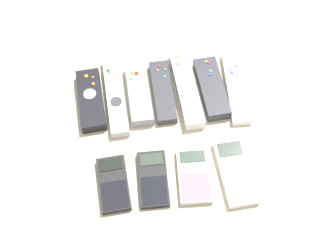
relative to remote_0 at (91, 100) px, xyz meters
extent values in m
plane|color=beige|center=(0.17, -0.13, -0.01)|extent=(3.00, 3.00, 0.00)
cube|color=black|center=(0.00, 0.00, 0.00)|extent=(0.07, 0.17, 0.03)
cylinder|color=#99999E|center=(0.00, 0.01, 0.01)|extent=(0.03, 0.03, 0.00)
cylinder|color=orange|center=(0.01, 0.04, 0.01)|extent=(0.01, 0.01, 0.00)
cylinder|color=yellow|center=(-0.01, 0.06, 0.01)|extent=(0.01, 0.01, 0.00)
cylinder|color=orange|center=(0.01, 0.06, 0.01)|extent=(0.01, 0.01, 0.00)
cube|color=silver|center=(0.06, 0.01, 0.00)|extent=(0.05, 0.22, 0.02)
cylinder|color=#38383D|center=(0.06, -0.02, 0.01)|extent=(0.03, 0.03, 0.00)
cylinder|color=green|center=(0.05, 0.07, 0.01)|extent=(0.01, 0.01, 0.00)
cylinder|color=yellow|center=(0.07, 0.05, 0.01)|extent=(0.01, 0.01, 0.00)
cylinder|color=blue|center=(0.05, 0.07, 0.01)|extent=(0.01, 0.01, 0.00)
cylinder|color=silver|center=(0.05, 0.08, 0.01)|extent=(0.01, 0.01, 0.00)
cube|color=gray|center=(0.11, 0.00, 0.00)|extent=(0.05, 0.17, 0.03)
cylinder|color=green|center=(0.10, 0.04, 0.01)|extent=(0.01, 0.01, 0.00)
cylinder|color=red|center=(0.11, 0.05, 0.01)|extent=(0.01, 0.01, 0.00)
cylinder|color=orange|center=(0.11, 0.05, 0.01)|extent=(0.01, 0.01, 0.00)
cylinder|color=orange|center=(0.10, 0.06, 0.01)|extent=(0.01, 0.01, 0.00)
cube|color=#333338|center=(0.17, 0.00, 0.00)|extent=(0.05, 0.17, 0.02)
cylinder|color=orange|center=(0.17, 0.06, 0.01)|extent=(0.01, 0.01, 0.00)
cylinder|color=green|center=(0.18, 0.04, 0.01)|extent=(0.01, 0.01, 0.00)
cylinder|color=red|center=(0.17, 0.07, 0.01)|extent=(0.01, 0.01, 0.00)
cylinder|color=green|center=(0.18, 0.06, 0.01)|extent=(0.01, 0.01, 0.00)
cube|color=white|center=(0.23, 0.00, 0.00)|extent=(0.06, 0.22, 0.03)
cylinder|color=silver|center=(0.23, 0.01, 0.01)|extent=(0.03, 0.03, 0.00)
cylinder|color=yellow|center=(0.22, 0.09, 0.01)|extent=(0.01, 0.01, 0.00)
cylinder|color=green|center=(0.22, 0.07, 0.01)|extent=(0.01, 0.01, 0.00)
cube|color=#333338|center=(0.29, 0.00, 0.00)|extent=(0.06, 0.17, 0.03)
cylinder|color=red|center=(0.29, 0.06, 0.01)|extent=(0.01, 0.01, 0.00)
cylinder|color=blue|center=(0.29, 0.03, 0.01)|extent=(0.01, 0.01, 0.00)
cylinder|color=green|center=(0.29, 0.04, 0.01)|extent=(0.01, 0.01, 0.00)
cylinder|color=yellow|center=(0.29, 0.07, 0.01)|extent=(0.01, 0.01, 0.00)
cube|color=white|center=(0.35, 0.00, -0.01)|extent=(0.06, 0.21, 0.02)
cylinder|color=blue|center=(0.34, 0.03, 0.00)|extent=(0.01, 0.01, 0.00)
cylinder|color=blue|center=(0.34, 0.04, 0.00)|extent=(0.01, 0.01, 0.00)
cylinder|color=blue|center=(0.36, 0.05, 0.00)|extent=(0.01, 0.01, 0.00)
cube|color=black|center=(0.04, -0.22, -0.01)|extent=(0.07, 0.13, 0.02)
cube|color=black|center=(0.04, -0.18, 0.00)|extent=(0.05, 0.03, 0.00)
cube|color=black|center=(0.04, -0.25, 0.00)|extent=(0.06, 0.07, 0.00)
cube|color=black|center=(0.12, -0.22, -0.01)|extent=(0.07, 0.13, 0.01)
cube|color=#333D33|center=(0.12, -0.17, 0.00)|extent=(0.05, 0.03, 0.00)
cube|color=black|center=(0.12, -0.25, 0.00)|extent=(0.06, 0.07, 0.00)
cube|color=beige|center=(0.21, -0.22, -0.01)|extent=(0.08, 0.13, 0.02)
cube|color=#38473D|center=(0.21, -0.18, 0.00)|extent=(0.06, 0.03, 0.00)
cube|color=gray|center=(0.21, -0.25, 0.00)|extent=(0.06, 0.07, 0.00)
cube|color=silver|center=(0.30, -0.23, 0.00)|extent=(0.07, 0.16, 0.02)
cube|color=#333D33|center=(0.30, -0.17, 0.00)|extent=(0.05, 0.04, 0.00)
cube|color=#A5A993|center=(0.30, -0.26, 0.00)|extent=(0.06, 0.08, 0.00)
camera|label=1|loc=(0.10, -0.64, 0.91)|focal=50.00mm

